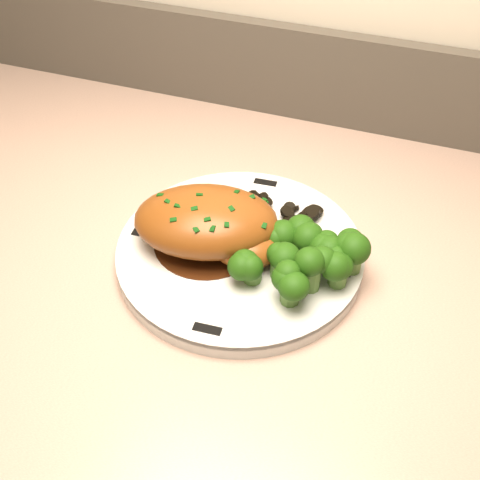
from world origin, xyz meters
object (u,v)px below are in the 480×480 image
(plate, at_px, (240,253))
(chicken_breast, at_px, (211,224))
(counter, at_px, (7,404))
(broccoli_florets, at_px, (299,255))

(plate, distance_m, chicken_breast, 0.05)
(counter, bearing_deg, chicken_breast, 4.81)
(plate, height_order, chicken_breast, chicken_breast)
(chicken_breast, relative_size, broccoli_florets, 1.37)
(counter, height_order, plate, counter)
(chicken_breast, bearing_deg, broccoli_florets, -20.84)
(counter, height_order, broccoli_florets, counter)
(counter, bearing_deg, broccoli_florets, 2.74)
(plate, height_order, broccoli_florets, broccoli_florets)
(chicken_breast, bearing_deg, plate, -4.70)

